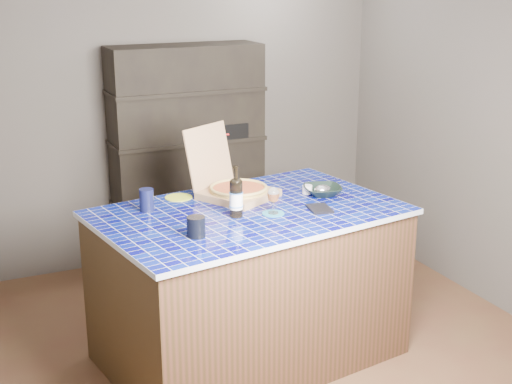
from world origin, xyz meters
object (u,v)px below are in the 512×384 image
pizza_box (235,188)px  mead_bottle (236,197)px  bowl (323,191)px  dvd_case (320,209)px  kitchen_island (249,284)px  wine_glass (273,195)px

pizza_box → mead_bottle: (-0.14, -0.35, 0.06)m
mead_bottle → bowl: 0.69m
dvd_case → bowl: bowl is taller
kitchen_island → bowl: bowl is taller
mead_bottle → pizza_box: bearing=67.9°
mead_bottle → bowl: mead_bottle is taller
kitchen_island → mead_bottle: mead_bottle is taller
kitchen_island → bowl: bearing=-0.9°
pizza_box → bowl: pizza_box is taller
pizza_box → wine_glass: pizza_box is taller
wine_glass → bowl: wine_glass is taller
kitchen_island → bowl: (0.55, 0.08, 0.52)m
kitchen_island → mead_bottle: bearing=-154.8°
kitchen_island → pizza_box: bearing=75.3°
pizza_box → wine_glass: 0.41m
pizza_box → mead_bottle: bearing=-141.2°
pizza_box → bowl: (0.52, -0.19, -0.03)m
kitchen_island → dvd_case: (0.39, -0.17, 0.49)m
mead_bottle → wine_glass: bearing=-12.6°
wine_glass → kitchen_island: bearing=128.4°
pizza_box → wine_glass: (0.07, -0.40, 0.05)m
kitchen_island → dvd_case: dvd_case is taller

